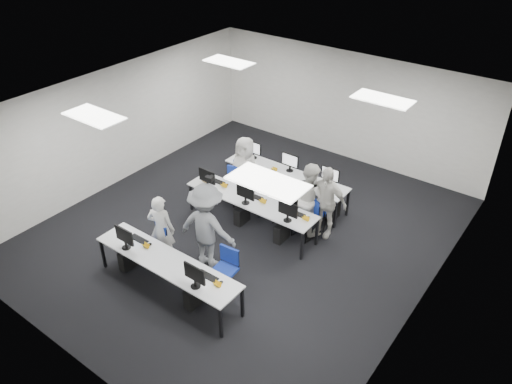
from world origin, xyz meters
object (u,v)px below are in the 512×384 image
Objects in this scene: chair_2 at (235,189)px; chair_4 at (306,225)px; student_0 at (161,229)px; desk_mid at (251,201)px; chair_6 at (274,200)px; desk_front at (167,263)px; chair_1 at (225,277)px; chair_0 at (156,251)px; chair_5 at (240,187)px; student_3 at (325,201)px; student_2 at (245,170)px; chair_3 at (272,206)px; student_1 at (310,198)px; chair_7 at (317,216)px; photographer at (207,227)px.

chair_4 is at bearing 2.59° from chair_2.
student_0 reaches higher than chair_4.
desk_mid is 3.38× the size of chair_6.
chair_1 reaches higher than desk_front.
chair_0 is 0.87× the size of chair_5.
student_2 is at bearing 173.39° from student_3.
desk_mid is 3.55× the size of chair_3.
chair_3 is 0.54× the size of student_2.
chair_0 is 0.96× the size of chair_3.
chair_0 is 3.48m from student_1.
desk_mid is at bearing -164.37° from chair_7.
chair_1 is 0.89× the size of chair_5.
photographer is (-1.08, -2.00, 0.66)m from chair_4.
chair_7 is 2.08m from student_2.
chair_0 is at bearing 22.06° from photographer.
chair_7 is 0.62m from student_1.
desk_front is 3.72× the size of chair_0.
student_3 is at bearing -148.25° from student_1.
chair_4 is at bearing -38.70° from chair_6.
chair_3 is 0.53× the size of student_3.
chair_6 is (1.05, 0.18, -0.01)m from chair_2.
student_3 is (1.45, 0.76, 0.16)m from desk_mid.
chair_7 is 0.49× the size of student_2.
chair_7 is 0.65m from student_3.
chair_0 is at bearing -103.29° from chair_5.
chair_3 is at bearing 26.90° from student_1.
chair_4 is 0.47× the size of photographer.
chair_0 is 1.28m from photographer.
desk_front is at bearing -80.54° from student_2.
desk_mid is 3.65× the size of chair_4.
chair_6 is 1.13m from chair_7.
student_1 is 0.89× the size of photographer.
chair_2 reaches higher than chair_4.
desk_mid is 1.57m from chair_7.
chair_1 is at bearing -91.30° from chair_4.
chair_0 is 0.52× the size of student_2.
chair_7 is (2.13, 0.11, -0.05)m from chair_5.
chair_1 is 0.52× the size of student_3.
chair_7 is at bearing 71.16° from desk_front.
chair_7 is 0.49× the size of student_3.
student_2 is (-2.00, -0.08, 0.57)m from chair_7.
photographer reaches higher than student_1.
chair_7 is (0.02, 0.46, -0.02)m from chair_4.
chair_1 is 0.57× the size of student_0.
student_2 is at bearing 166.88° from chair_3.
chair_5 is at bearing 83.09° from chair_2.
chair_3 is 0.48× the size of photographer.
chair_4 reaches higher than desk_mid.
chair_2 is at bearing 178.07° from student_3.
photographer is (1.07, -2.20, 0.63)m from chair_2.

